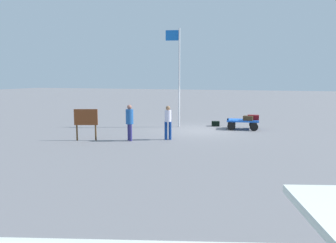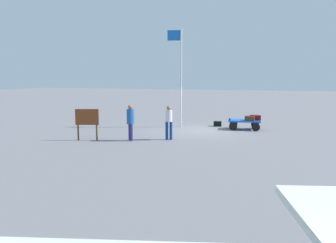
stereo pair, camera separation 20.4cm
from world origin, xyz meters
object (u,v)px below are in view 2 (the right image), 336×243
worker_trailing (130,120)px  flagpole (180,70)px  signboard (87,119)px  suitcase_olive (250,118)px  luggage_cart (244,122)px  suitcase_maroon (255,118)px  suitcase_dark (217,124)px  worker_lead (169,120)px

worker_trailing → flagpole: 5.70m
worker_trailing → signboard: worker_trailing is taller
suitcase_olive → flagpole: size_ratio=0.10×
luggage_cart → suitcase_maroon: (-0.61, -0.09, 0.29)m
flagpole → suitcase_maroon: bearing=-175.7°
luggage_cart → signboard: 8.99m
suitcase_olive → suitcase_dark: size_ratio=1.03×
suitcase_maroon → worker_lead: worker_lead is taller
suitcase_olive → suitcase_maroon: 0.39m
signboard → flagpole: bearing=-116.8°
suitcase_maroon → worker_trailing: size_ratio=0.38×
flagpole → signboard: flagpole is taller
suitcase_dark → flagpole: 4.06m
suitcase_dark → worker_lead: size_ratio=0.33×
worker_trailing → suitcase_maroon: bearing=-134.5°
worker_trailing → flagpole: size_ratio=0.29×
suitcase_dark → signboard: (5.02, 6.71, 0.86)m
luggage_cart → signboard: signboard is taller
suitcase_olive → worker_trailing: bearing=45.4°
worker_trailing → suitcase_olive: bearing=-134.6°
suitcase_maroon → signboard: signboard is taller
suitcase_dark → luggage_cart: bearing=155.7°
worker_lead → worker_trailing: (1.65, 0.83, 0.06)m
flagpole → luggage_cart: bearing=-176.3°
suitcase_maroon → suitcase_dark: bearing=-16.4°
luggage_cart → worker_trailing: size_ratio=1.10×
suitcase_maroon → suitcase_olive: bearing=47.5°
luggage_cart → suitcase_olive: suitcase_olive is taller
suitcase_maroon → flagpole: bearing=4.3°
worker_trailing → signboard: 2.10m
luggage_cart → worker_lead: (3.06, 4.51, 0.54)m
worker_lead → signboard: bearing=21.3°
suitcase_dark → worker_trailing: 6.87m
worker_lead → signboard: (3.66, 1.43, 0.06)m
suitcase_olive → flagpole: bearing=0.7°
suitcase_dark → signboard: size_ratio=0.36×
worker_trailing → flagpole: flagpole is taller
worker_lead → flagpole: (0.79, -4.26, 2.49)m
worker_lead → luggage_cart: bearing=-124.1°
luggage_cart → suitcase_dark: 1.88m
luggage_cart → flagpole: bearing=3.7°
worker_trailing → luggage_cart: bearing=-131.4°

